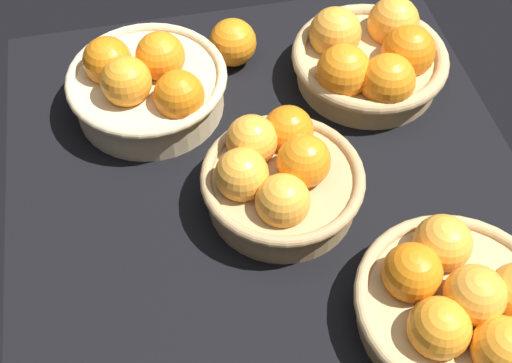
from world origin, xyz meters
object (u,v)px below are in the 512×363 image
basket_center (279,175)px  loose_orange_back_gap (234,42)px  basket_far_right (459,303)px  basket_near_left (147,84)px  basket_far_left (371,59)px

basket_center → loose_orange_back_gap: bearing=-178.8°
basket_far_right → loose_orange_back_gap: 53.30cm
basket_center → basket_near_left: 25.45cm
basket_far_left → basket_near_left: size_ratio=1.02×
basket_center → basket_far_right: (22.43, 16.25, -0.49)cm
loose_orange_back_gap → basket_center: bearing=1.2°
basket_far_left → basket_near_left: 34.24cm
basket_far_left → basket_center: bearing=-44.8°
basket_far_right → loose_orange_back_gap: basket_far_right is taller
basket_center → basket_far_right: basket_center is taller
basket_far_left → loose_orange_back_gap: basket_far_left is taller
basket_center → loose_orange_back_gap: 28.15cm
basket_far_left → basket_far_right: bearing=-3.8°
basket_center → basket_far_left: bearing=135.2°
basket_near_left → loose_orange_back_gap: basket_near_left is taller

